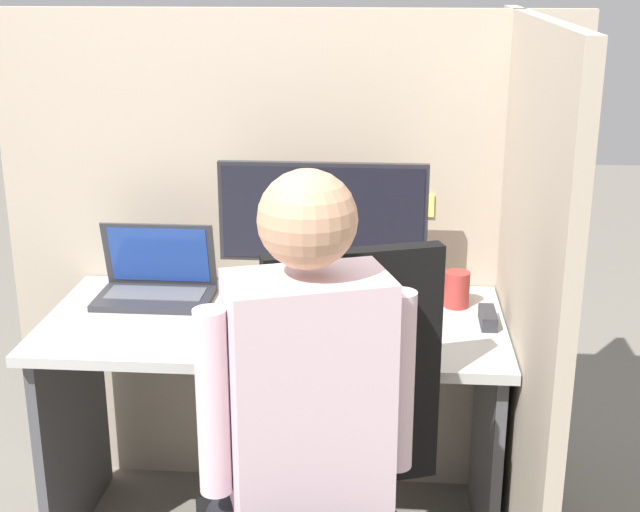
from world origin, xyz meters
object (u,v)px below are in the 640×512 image
Objects in this scene: stapler at (488,318)px; coffee_mug at (457,289)px; paper_box at (323,293)px; monitor at (323,219)px; person at (297,434)px; office_chair at (328,486)px; laptop at (156,284)px; carrot_toy at (301,343)px.

stapler is 0.16m from coffee_mug.
paper_box is 0.58× the size of monitor.
coffee_mug is (0.39, 0.88, 0.01)m from person.
office_chair reaches higher than coffee_mug.
person reaches higher than stapler.
laptop is at bearing -179.50° from monitor.
person is at bearing -109.02° from office_chair.
person is at bearing -84.99° from carrot_toy.
coffee_mug reaches higher than carrot_toy.
monitor is at bearing -179.65° from coffee_mug.
monitor is at bearing 0.50° from laptop.
laptop reaches higher than paper_box.
monitor reaches higher than carrot_toy.
laptop is at bearing 143.99° from carrot_toy.
coffee_mug is at bearing 39.39° from carrot_toy.
carrot_toy is 0.11× the size of office_chair.
office_chair is 9.98× the size of coffee_mug.
person reaches higher than paper_box.
monitor is 4.88× the size of stapler.
person is at bearing -89.09° from monitor.
office_chair is at bearing -84.47° from paper_box.
person is 0.96m from coffee_mug.
paper_box is 0.41m from coffee_mug.
stapler is 0.10× the size of person.
carrot_toy is 0.43m from office_chair.
office_chair is (0.07, -0.72, -0.45)m from monitor.
coffee_mug is (0.92, 0.01, 0.01)m from laptop.
paper_box is 0.23m from monitor.
carrot_toy is 0.09× the size of person.
office_chair is at bearing -115.03° from coffee_mug.
monitor reaches higher than coffee_mug.
paper_box is 0.52m from laptop.
person is (-0.06, -0.16, 0.23)m from office_chair.
laptop is 0.92m from coffee_mug.
paper_box is 0.88m from person.
office_chair is (-0.42, -0.58, -0.20)m from stapler.
office_chair is (0.07, -0.71, -0.21)m from paper_box.
laptop is at bearing 121.24° from person.
office_chair is at bearing -84.49° from monitor.
office_chair is at bearing -74.38° from carrot_toy.
monitor is at bearing 164.45° from stapler.
paper_box is 0.50m from stapler.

